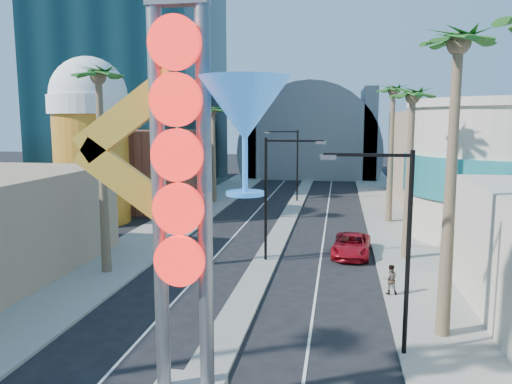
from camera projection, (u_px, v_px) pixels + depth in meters
name	position (u px, v px, depth m)	size (l,w,h in m)	color
sidewalk_west	(191.00, 214.00, 48.42)	(5.00, 100.00, 0.15)	gray
sidewalk_east	(393.00, 220.00, 45.32)	(5.00, 100.00, 0.15)	gray
median	(292.00, 211.00, 49.80)	(1.60, 84.00, 0.15)	gray
brick_filler_west	(139.00, 169.00, 51.85)	(10.00, 10.00, 8.00)	brown
filler_east	(442.00, 156.00, 56.24)	(10.00, 20.00, 10.00)	#9E7C66
beer_mug	(91.00, 134.00, 43.65)	(7.00, 7.00, 14.50)	#AF6717
canopy	(312.00, 149.00, 82.38)	(22.00, 16.00, 22.00)	slate
neon_sign	(208.00, 182.00, 14.42)	(6.53, 2.60, 12.55)	gray
streetlight_0	(274.00, 187.00, 31.45)	(3.79, 0.25, 8.00)	black
streetlight_1	(293.00, 158.00, 55.05)	(3.79, 0.25, 8.00)	black
streetlight_2	(396.00, 234.00, 18.73)	(3.45, 0.25, 8.00)	black
palm_1	(99.00, 89.00, 28.25)	(2.40, 2.40, 12.70)	brown
palm_2	(178.00, 115.00, 42.11)	(2.40, 2.40, 11.20)	brown
palm_3	(213.00, 116.00, 53.82)	(2.40, 2.40, 11.20)	brown
palm_5	(457.00, 63.00, 19.39)	(2.40, 2.40, 13.20)	brown
palm_6	(412.00, 106.00, 31.30)	(2.40, 2.40, 11.70)	brown
palm_7	(393.00, 100.00, 42.88)	(2.40, 2.40, 12.70)	brown
red_pickup	(351.00, 245.00, 33.57)	(2.42, 5.25, 1.46)	#9F0C18
pedestrian_b	(390.00, 279.00, 25.75)	(0.76, 0.59, 1.56)	gray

